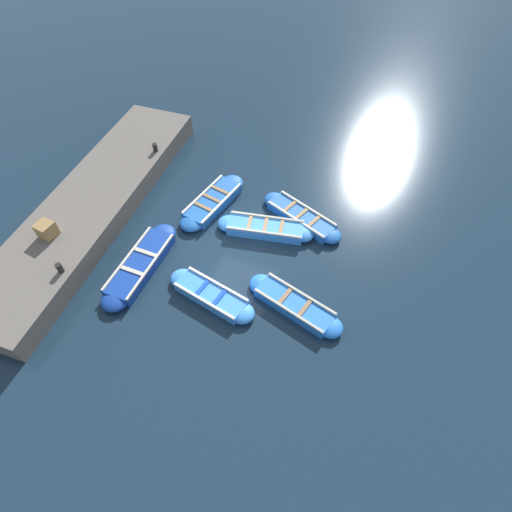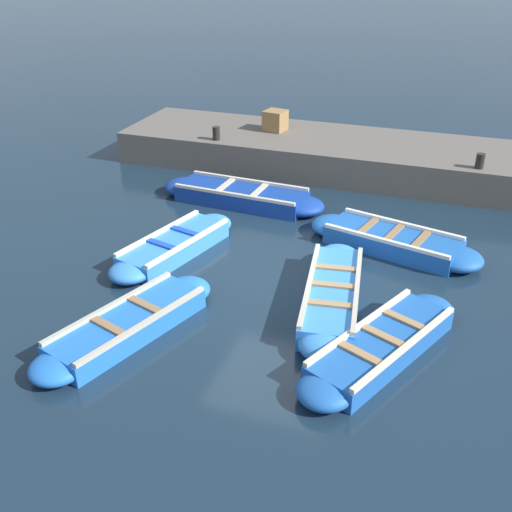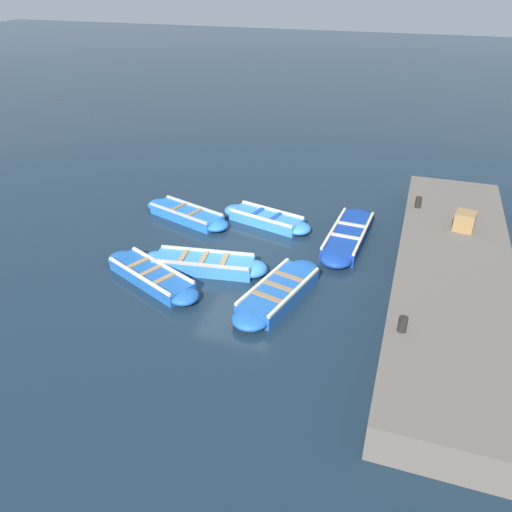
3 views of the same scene
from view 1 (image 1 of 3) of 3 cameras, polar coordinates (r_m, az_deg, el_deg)
The scene contains 11 objects.
ground_plane at distance 14.69m, azimuth -2.60°, elevation 0.93°, with size 120.00×120.00×0.00m, color #162838.
boat_centre at distance 13.40m, azimuth -6.41°, elevation -5.59°, with size 3.40×1.59×0.41m.
boat_outer_left at distance 16.18m, azimuth -6.21°, elevation 7.69°, with size 1.80×3.73×0.43m.
boat_tucked at distance 14.59m, azimuth -16.18°, elevation -1.22°, with size 1.22×4.10×0.44m.
boat_end_of_row at distance 13.19m, azimuth 5.51°, elevation -6.94°, with size 3.59×1.87×0.40m.
boat_near_quay at distance 15.63m, azimuth 6.49°, elevation 5.58°, with size 3.61×2.22×0.41m.
boat_bow_out at distance 15.10m, azimuth 1.35°, elevation 3.98°, with size 3.77×1.34×0.45m.
quay_wall at distance 16.90m, azimuth -22.34°, elevation 6.83°, with size 2.96×12.29×0.84m.
bollard_north at distance 17.88m, azimuth -14.23°, elevation 14.82°, with size 0.20×0.20×0.35m, color black.
bollard_mid_north at distance 14.39m, azimuth -26.24°, elevation -1.54°, with size 0.20×0.20×0.35m, color black.
wooden_crate at distance 15.61m, azimuth -27.77°, elevation 3.36°, with size 0.55×0.55×0.55m, color olive.
Camera 1 is at (-3.56, 8.51, 11.44)m, focal length 28.00 mm.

